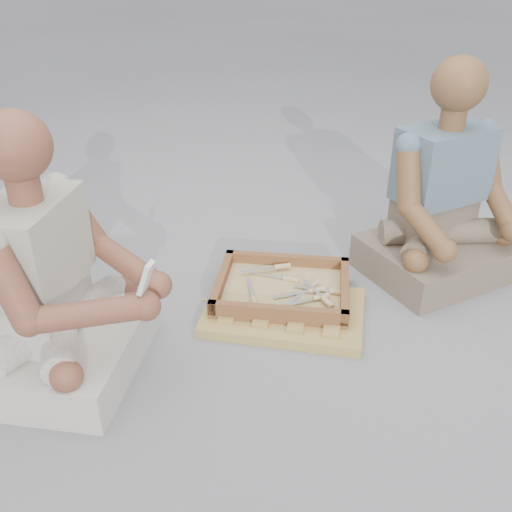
% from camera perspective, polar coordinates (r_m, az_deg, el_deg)
% --- Properties ---
extents(ground, '(60.00, 60.00, 0.00)m').
position_cam_1_polar(ground, '(2.13, -0.72, -9.33)').
color(ground, gray).
rests_on(ground, ground).
extents(carved_panel, '(0.64, 0.44, 0.04)m').
position_cam_1_polar(carved_panel, '(2.29, 2.84, -5.63)').
color(carved_panel, olive).
rests_on(carved_panel, ground).
extents(tool_tray, '(0.58, 0.49, 0.07)m').
position_cam_1_polar(tool_tray, '(2.35, 2.65, -3.27)').
color(tool_tray, brown).
rests_on(tool_tray, carved_panel).
extents(chisel_0, '(0.22, 0.04, 0.02)m').
position_cam_1_polar(chisel_0, '(2.40, 3.08, -2.28)').
color(chisel_0, white).
rests_on(chisel_0, tool_tray).
extents(chisel_1, '(0.22, 0.03, 0.02)m').
position_cam_1_polar(chisel_1, '(2.33, 7.73, -3.58)').
color(chisel_1, white).
rests_on(chisel_1, tool_tray).
extents(chisel_2, '(0.20, 0.12, 0.02)m').
position_cam_1_polar(chisel_2, '(2.46, 2.16, -1.10)').
color(chisel_2, white).
rests_on(chisel_2, tool_tray).
extents(chisel_3, '(0.11, 0.21, 0.02)m').
position_cam_1_polar(chisel_3, '(2.35, 5.36, -3.22)').
color(chisel_3, white).
rests_on(chisel_3, tool_tray).
extents(chisel_4, '(0.19, 0.14, 0.02)m').
position_cam_1_polar(chisel_4, '(2.28, 6.02, -4.19)').
color(chisel_4, white).
rests_on(chisel_4, tool_tray).
extents(chisel_5, '(0.10, 0.21, 0.02)m').
position_cam_1_polar(chisel_5, '(2.25, -0.24, -4.46)').
color(chisel_5, white).
rests_on(chisel_5, tool_tray).
extents(chisel_6, '(0.20, 0.13, 0.02)m').
position_cam_1_polar(chisel_6, '(2.33, 5.57, -3.50)').
color(chisel_6, white).
rests_on(chisel_6, tool_tray).
extents(chisel_7, '(0.15, 0.18, 0.02)m').
position_cam_1_polar(chisel_7, '(2.26, 6.89, -4.34)').
color(chisel_7, white).
rests_on(chisel_7, tool_tray).
extents(wood_chip_0, '(0.02, 0.02, 0.00)m').
position_cam_1_polar(wood_chip_0, '(2.20, 0.35, -7.78)').
color(wood_chip_0, tan).
rests_on(wood_chip_0, ground).
extents(wood_chip_1, '(0.02, 0.02, 0.00)m').
position_cam_1_polar(wood_chip_1, '(2.40, -5.18, -4.39)').
color(wood_chip_1, tan).
rests_on(wood_chip_1, ground).
extents(wood_chip_2, '(0.02, 0.02, 0.00)m').
position_cam_1_polar(wood_chip_2, '(2.55, 6.36, -2.27)').
color(wood_chip_2, tan).
rests_on(wood_chip_2, ground).
extents(wood_chip_3, '(0.02, 0.02, 0.00)m').
position_cam_1_polar(wood_chip_3, '(2.46, 8.03, -3.60)').
color(wood_chip_3, tan).
rests_on(wood_chip_3, ground).
extents(wood_chip_4, '(0.02, 0.02, 0.00)m').
position_cam_1_polar(wood_chip_4, '(2.58, 4.10, -1.72)').
color(wood_chip_4, tan).
rests_on(wood_chip_4, ground).
extents(wood_chip_5, '(0.02, 0.02, 0.00)m').
position_cam_1_polar(wood_chip_5, '(2.31, 4.63, -5.98)').
color(wood_chip_5, tan).
rests_on(wood_chip_5, ground).
extents(wood_chip_6, '(0.02, 0.02, 0.00)m').
position_cam_1_polar(wood_chip_6, '(2.33, -1.00, -5.48)').
color(wood_chip_6, tan).
rests_on(wood_chip_6, ground).
extents(wood_chip_7, '(0.02, 0.02, 0.00)m').
position_cam_1_polar(wood_chip_7, '(2.66, 8.94, -1.02)').
color(wood_chip_7, tan).
rests_on(wood_chip_7, ground).
extents(wood_chip_8, '(0.02, 0.02, 0.00)m').
position_cam_1_polar(wood_chip_8, '(2.68, 1.15, -0.39)').
color(wood_chip_8, tan).
rests_on(wood_chip_8, ground).
extents(wood_chip_9, '(0.02, 0.02, 0.00)m').
position_cam_1_polar(wood_chip_9, '(2.59, 0.56, -1.54)').
color(wood_chip_9, tan).
rests_on(wood_chip_9, ground).
extents(wood_chip_10, '(0.02, 0.02, 0.00)m').
position_cam_1_polar(wood_chip_10, '(2.63, 7.31, -1.25)').
color(wood_chip_10, tan).
rests_on(wood_chip_10, ground).
extents(wood_chip_11, '(0.02, 0.02, 0.00)m').
position_cam_1_polar(wood_chip_11, '(2.74, -1.60, 0.38)').
color(wood_chip_11, tan).
rests_on(wood_chip_11, ground).
extents(wood_chip_12, '(0.02, 0.02, 0.00)m').
position_cam_1_polar(wood_chip_12, '(2.18, 1.59, -8.16)').
color(wood_chip_12, tan).
rests_on(wood_chip_12, ground).
extents(wood_chip_13, '(0.02, 0.02, 0.00)m').
position_cam_1_polar(wood_chip_13, '(2.13, 5.57, -9.53)').
color(wood_chip_13, tan).
rests_on(wood_chip_13, ground).
extents(craftsman, '(0.63, 0.62, 0.92)m').
position_cam_1_polar(craftsman, '(1.99, -19.32, -3.45)').
color(craftsman, silver).
rests_on(craftsman, ground).
extents(companion, '(0.77, 0.76, 0.94)m').
position_cam_1_polar(companion, '(2.58, 18.16, 4.60)').
color(companion, '#736053').
rests_on(companion, ground).
extents(mobile_phone, '(0.05, 0.05, 0.11)m').
position_cam_1_polar(mobile_phone, '(1.74, -10.97, -2.16)').
color(mobile_phone, white).
rests_on(mobile_phone, craftsman).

